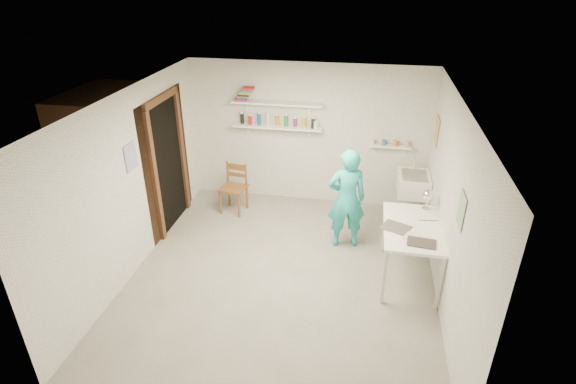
% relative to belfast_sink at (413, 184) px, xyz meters
% --- Properties ---
extents(floor, '(4.00, 4.50, 0.02)m').
position_rel_belfast_sink_xyz_m(floor, '(-1.75, -1.70, -0.71)').
color(floor, slate).
rests_on(floor, ground).
extents(ceiling, '(4.00, 4.50, 0.02)m').
position_rel_belfast_sink_xyz_m(ceiling, '(-1.75, -1.70, 1.71)').
color(ceiling, silver).
rests_on(ceiling, wall_back).
extents(wall_back, '(4.00, 0.02, 2.40)m').
position_rel_belfast_sink_xyz_m(wall_back, '(-1.75, 0.56, 0.50)').
color(wall_back, silver).
rests_on(wall_back, ground).
extents(wall_front, '(4.00, 0.02, 2.40)m').
position_rel_belfast_sink_xyz_m(wall_front, '(-1.75, -3.96, 0.50)').
color(wall_front, silver).
rests_on(wall_front, ground).
extents(wall_left, '(0.02, 4.50, 2.40)m').
position_rel_belfast_sink_xyz_m(wall_left, '(-3.76, -1.70, 0.50)').
color(wall_left, silver).
rests_on(wall_left, ground).
extents(wall_right, '(0.02, 4.50, 2.40)m').
position_rel_belfast_sink_xyz_m(wall_right, '(0.26, -1.70, 0.50)').
color(wall_right, silver).
rests_on(wall_right, ground).
extents(doorway_recess, '(0.02, 0.90, 2.00)m').
position_rel_belfast_sink_xyz_m(doorway_recess, '(-3.74, -0.65, 0.30)').
color(doorway_recess, black).
rests_on(doorway_recess, wall_left).
extents(corridor_box, '(1.40, 1.50, 2.10)m').
position_rel_belfast_sink_xyz_m(corridor_box, '(-4.45, -0.65, 0.35)').
color(corridor_box, brown).
rests_on(corridor_box, ground).
extents(door_lintel, '(0.06, 1.05, 0.10)m').
position_rel_belfast_sink_xyz_m(door_lintel, '(-3.72, -0.65, 1.35)').
color(door_lintel, brown).
rests_on(door_lintel, wall_left).
extents(door_jamb_near, '(0.06, 0.10, 2.00)m').
position_rel_belfast_sink_xyz_m(door_jamb_near, '(-3.72, -1.15, 0.30)').
color(door_jamb_near, brown).
rests_on(door_jamb_near, ground).
extents(door_jamb_far, '(0.06, 0.10, 2.00)m').
position_rel_belfast_sink_xyz_m(door_jamb_far, '(-3.72, -0.15, 0.30)').
color(door_jamb_far, brown).
rests_on(door_jamb_far, ground).
extents(shelf_lower, '(1.50, 0.22, 0.03)m').
position_rel_belfast_sink_xyz_m(shelf_lower, '(-2.25, 0.43, 0.65)').
color(shelf_lower, white).
rests_on(shelf_lower, wall_back).
extents(shelf_upper, '(1.50, 0.22, 0.03)m').
position_rel_belfast_sink_xyz_m(shelf_upper, '(-2.25, 0.43, 1.05)').
color(shelf_upper, white).
rests_on(shelf_upper, wall_back).
extents(ledge_shelf, '(0.70, 0.14, 0.03)m').
position_rel_belfast_sink_xyz_m(ledge_shelf, '(-0.40, 0.47, 0.42)').
color(ledge_shelf, white).
rests_on(ledge_shelf, wall_back).
extents(poster_left, '(0.01, 0.28, 0.36)m').
position_rel_belfast_sink_xyz_m(poster_left, '(-3.74, -1.65, 0.85)').
color(poster_left, '#334C7F').
rests_on(poster_left, wall_left).
extents(poster_right_a, '(0.01, 0.34, 0.42)m').
position_rel_belfast_sink_xyz_m(poster_right_a, '(0.24, 0.10, 0.85)').
color(poster_right_a, '#995933').
rests_on(poster_right_a, wall_right).
extents(poster_right_b, '(0.01, 0.30, 0.38)m').
position_rel_belfast_sink_xyz_m(poster_right_b, '(0.24, -2.25, 0.80)').
color(poster_right_b, '#3F724C').
rests_on(poster_right_b, wall_right).
extents(belfast_sink, '(0.48, 0.60, 0.30)m').
position_rel_belfast_sink_xyz_m(belfast_sink, '(0.00, 0.00, 0.00)').
color(belfast_sink, white).
rests_on(belfast_sink, wall_right).
extents(man, '(0.62, 0.48, 1.52)m').
position_rel_belfast_sink_xyz_m(man, '(-0.99, -0.81, 0.06)').
color(man, '#23AEB2').
rests_on(man, ground).
extents(wall_clock, '(0.27, 0.10, 0.27)m').
position_rel_belfast_sink_xyz_m(wall_clock, '(-0.94, -0.60, 0.32)').
color(wall_clock, '#CCBE8B').
rests_on(wall_clock, man).
extents(wooden_chair, '(0.46, 0.44, 0.85)m').
position_rel_belfast_sink_xyz_m(wooden_chair, '(-2.89, -0.13, -0.27)').
color(wooden_chair, brown).
rests_on(wooden_chair, ground).
extents(work_table, '(0.72, 1.21, 0.80)m').
position_rel_belfast_sink_xyz_m(work_table, '(-0.11, -1.48, -0.30)').
color(work_table, white).
rests_on(work_table, ground).
extents(desk_lamp, '(0.15, 0.15, 0.15)m').
position_rel_belfast_sink_xyz_m(desk_lamp, '(0.09, -1.00, 0.32)').
color(desk_lamp, silver).
rests_on(desk_lamp, work_table).
extents(spray_cans, '(1.31, 0.06, 0.17)m').
position_rel_belfast_sink_xyz_m(spray_cans, '(-2.25, 0.43, 0.75)').
color(spray_cans, black).
rests_on(spray_cans, shelf_lower).
extents(book_stack, '(0.32, 0.14, 0.22)m').
position_rel_belfast_sink_xyz_m(book_stack, '(-2.78, 0.43, 1.18)').
color(book_stack, red).
rests_on(book_stack, shelf_upper).
extents(ledge_pots, '(0.48, 0.07, 0.09)m').
position_rel_belfast_sink_xyz_m(ledge_pots, '(-0.40, 0.47, 0.48)').
color(ledge_pots, silver).
rests_on(ledge_pots, ledge_shelf).
extents(papers, '(0.30, 0.22, 0.02)m').
position_rel_belfast_sink_xyz_m(papers, '(-0.11, -1.48, 0.11)').
color(papers, silver).
rests_on(papers, work_table).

